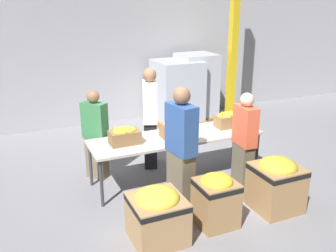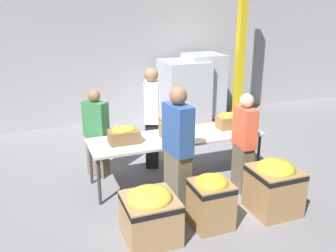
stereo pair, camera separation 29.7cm
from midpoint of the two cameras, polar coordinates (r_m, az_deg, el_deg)
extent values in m
plane|color=gray|center=(6.39, -0.07, -8.07)|extent=(30.00, 30.00, 0.00)
cube|color=#A8A8AD|center=(9.04, -9.22, 13.00)|extent=(16.00, 0.08, 4.00)
cube|color=beige|center=(6.08, -0.08, -1.69)|extent=(2.83, 0.83, 0.04)
cylinder|color=#38383D|center=(5.56, -11.63, -8.61)|extent=(0.05, 0.05, 0.74)
cylinder|color=#38383D|center=(6.58, 12.12, -4.15)|extent=(0.05, 0.05, 0.74)
cylinder|color=#38383D|center=(6.19, -13.08, -5.75)|extent=(0.05, 0.05, 0.74)
cylinder|color=#38383D|center=(7.12, 8.82, -2.13)|extent=(0.05, 0.05, 0.74)
cube|color=olive|center=(5.77, -8.08, -1.74)|extent=(0.46, 0.29, 0.21)
ellipsoid|color=yellow|center=(5.74, -8.13, -0.69)|extent=(0.37, 0.26, 0.11)
ellipsoid|color=yellow|center=(5.73, -9.44, -0.29)|extent=(0.09, 0.16, 0.05)
ellipsoid|color=yellow|center=(5.64, -8.60, -0.84)|extent=(0.17, 0.16, 0.04)
cube|color=olive|center=(5.99, -0.57, -0.63)|extent=(0.40, 0.29, 0.23)
ellipsoid|color=yellow|center=(5.95, -0.57, 0.49)|extent=(0.33, 0.23, 0.09)
ellipsoid|color=yellow|center=(5.96, -0.62, 0.94)|extent=(0.19, 0.06, 0.06)
ellipsoid|color=yellow|center=(5.98, -1.17, 0.83)|extent=(0.15, 0.11, 0.06)
ellipsoid|color=yellow|center=(5.96, -0.01, 0.74)|extent=(0.04, 0.18, 0.04)
cube|color=olive|center=(6.52, 7.82, 0.74)|extent=(0.43, 0.26, 0.21)
ellipsoid|color=yellow|center=(6.48, 7.86, 1.70)|extent=(0.39, 0.23, 0.11)
ellipsoid|color=yellow|center=(6.40, 6.94, 1.97)|extent=(0.14, 0.18, 0.04)
ellipsoid|color=yellow|center=(6.51, 8.28, 2.02)|extent=(0.11, 0.19, 0.05)
ellipsoid|color=yellow|center=(6.40, 7.75, 1.77)|extent=(0.14, 0.17, 0.04)
cube|color=black|center=(6.76, -3.94, -2.62)|extent=(0.35, 0.46, 0.85)
cube|color=silver|center=(6.51, -4.10, 3.71)|extent=(0.39, 0.53, 0.70)
sphere|color=#896042|center=(6.41, -4.19, 7.76)|extent=(0.24, 0.24, 0.24)
cube|color=#6B604C|center=(5.43, 0.36, -8.21)|extent=(0.28, 0.44, 0.85)
cube|color=#2D5199|center=(5.12, 0.38, -0.47)|extent=(0.31, 0.51, 0.70)
sphere|color=#896042|center=(4.98, 0.39, 4.64)|extent=(0.24, 0.24, 0.24)
cube|color=#6B604C|center=(6.46, -12.06, -4.70)|extent=(0.37, 0.38, 0.72)
cube|color=#387A47|center=(6.23, -12.47, 0.83)|extent=(0.42, 0.44, 0.59)
sphere|color=#896042|center=(6.12, -12.74, 4.37)|extent=(0.20, 0.20, 0.20)
cube|color=#6B604C|center=(6.05, 9.90, -6.06)|extent=(0.21, 0.36, 0.74)
cube|color=#EA5B3D|center=(5.80, 10.27, 0.03)|extent=(0.23, 0.43, 0.61)
sphere|color=beige|center=(5.69, 10.51, 3.96)|extent=(0.21, 0.21, 0.21)
cube|color=tan|center=(4.81, -3.47, -14.00)|extent=(0.65, 0.65, 0.58)
cube|color=black|center=(4.69, -3.52, -11.60)|extent=(0.66, 0.66, 0.07)
ellipsoid|color=yellow|center=(4.66, -3.54, -10.90)|extent=(0.55, 0.55, 0.23)
cube|color=#A37A4C|center=(5.10, 5.61, -11.63)|extent=(0.50, 0.50, 0.63)
cube|color=black|center=(4.97, 5.71, -9.04)|extent=(0.51, 0.51, 0.07)
ellipsoid|color=yellow|center=(4.94, 5.73, -8.39)|extent=(0.43, 0.43, 0.18)
cube|color=#A37A4C|center=(5.59, 14.62, -9.09)|extent=(0.63, 0.63, 0.66)
cube|color=black|center=(5.47, 14.86, -6.53)|extent=(0.63, 0.63, 0.07)
ellipsoid|color=gold|center=(5.44, 14.92, -5.90)|extent=(0.53, 0.53, 0.22)
cube|color=gold|center=(9.05, 8.99, 13.01)|extent=(0.17, 0.17, 4.00)
cube|color=olive|center=(9.44, 3.29, 1.43)|extent=(0.94, 0.94, 0.13)
cube|color=#B2B7C1|center=(9.22, 3.38, 6.28)|extent=(0.86, 0.86, 1.50)
cube|color=olive|center=(9.14, 0.45, 0.87)|extent=(1.11, 1.11, 0.13)
cube|color=#B2B7C1|center=(8.93, 0.47, 5.52)|extent=(1.02, 1.02, 1.39)
camera|label=1|loc=(0.15, -91.41, -0.48)|focal=40.00mm
camera|label=2|loc=(0.15, 88.59, 0.48)|focal=40.00mm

